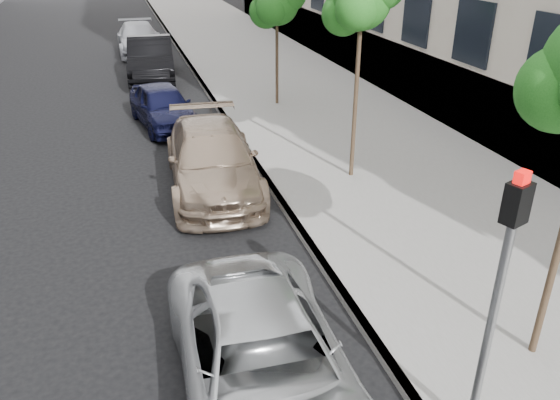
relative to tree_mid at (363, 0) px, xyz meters
name	(u,v)px	position (x,y,z in m)	size (l,w,h in m)	color
sidewalk	(246,52)	(1.07, 16.00, -4.09)	(6.40, 72.00, 0.14)	gray
curb	(183,55)	(-2.05, 16.00, -4.09)	(0.15, 72.00, 0.14)	#9E9B93
tree_mid	(363,0)	(0.00, 0.00, 0.00)	(1.63, 1.43, 4.84)	#38281C
tree_far	(278,2)	(0.00, 6.50, -0.71)	(1.77, 1.57, 4.19)	#38281C
signal_pole	(499,284)	(-1.67, -7.43, -1.95)	(0.29, 0.25, 3.33)	#939699
minivan	(265,364)	(-3.86, -6.23, -3.53)	(2.11, 4.58, 1.27)	silver
suv	(212,159)	(-3.33, 0.52, -3.45)	(2.01, 4.95, 1.44)	tan
sedan_blue	(163,106)	(-3.99, 5.50, -3.52)	(1.53, 3.80, 1.30)	black
sedan_black	(151,59)	(-3.85, 11.86, -3.34)	(1.75, 5.02, 1.66)	black
sedan_rear	(139,39)	(-4.01, 17.46, -3.44)	(2.02, 4.97, 1.44)	#AEAFB6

